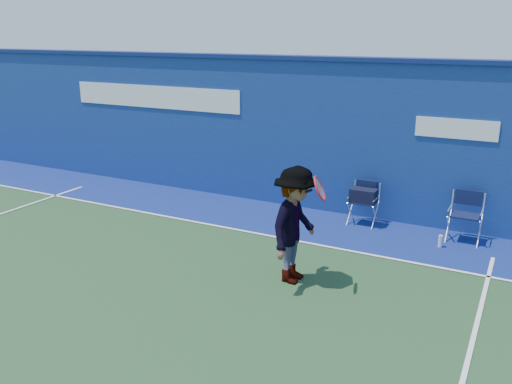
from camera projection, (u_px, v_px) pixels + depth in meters
The scene contains 8 objects.
ground at pixel (112, 302), 7.40m from camera, with size 80.00×80.00×0.00m, color #244424.
stadium_wall at pixel (276, 130), 11.37m from camera, with size 24.00×0.50×3.08m.
out_of_bounds_strip at pixel (252, 215), 10.88m from camera, with size 24.00×1.80×0.01m, color navy.
court_lines at pixel (140, 284), 7.90m from camera, with size 24.00×12.00×0.01m.
directors_chair_left at pixel (363, 207), 10.27m from camera, with size 0.49×0.45×0.82m.
directors_chair_right at pixel (464, 226), 9.46m from camera, with size 0.52×0.47×0.87m.
water_bottle at pixel (440, 241), 9.22m from camera, with size 0.07×0.07×0.22m, color silver.
tennis_player at pixel (295, 225), 7.80m from camera, with size 0.87×1.14×1.73m.
Camera 1 is at (4.82, -4.99, 3.57)m, focal length 38.00 mm.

